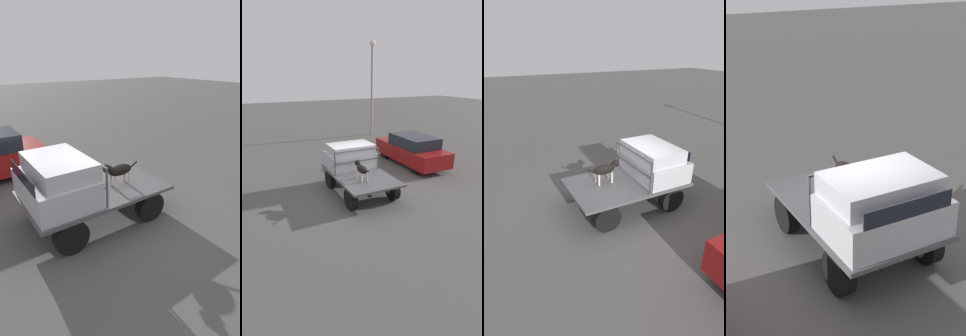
# 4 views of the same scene
# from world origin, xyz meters

# --- Properties ---
(ground_plane) EXTENTS (80.00, 80.00, 0.00)m
(ground_plane) POSITION_xyz_m (0.00, 0.00, 0.00)
(ground_plane) COLOR #514F4C
(flatbed_truck) EXTENTS (3.47, 2.06, 0.82)m
(flatbed_truck) POSITION_xyz_m (0.00, 0.00, 0.59)
(flatbed_truck) COLOR black
(flatbed_truck) RESTS_ON ground
(truck_cab) EXTENTS (1.39, 1.94, 1.01)m
(truck_cab) POSITION_xyz_m (0.96, 0.00, 1.30)
(truck_cab) COLOR #B7B7BC
(truck_cab) RESTS_ON flatbed_truck
(truck_headboard) EXTENTS (0.04, 1.94, 0.94)m
(truck_headboard) POSITION_xyz_m (0.22, 0.00, 1.44)
(truck_headboard) COLOR #4C4C4F
(truck_headboard) RESTS_ON flatbed_truck
(dog) EXTENTS (1.08, 0.28, 0.70)m
(dog) POSITION_xyz_m (-0.55, 0.21, 1.26)
(dog) COLOR beige
(dog) RESTS_ON flatbed_truck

